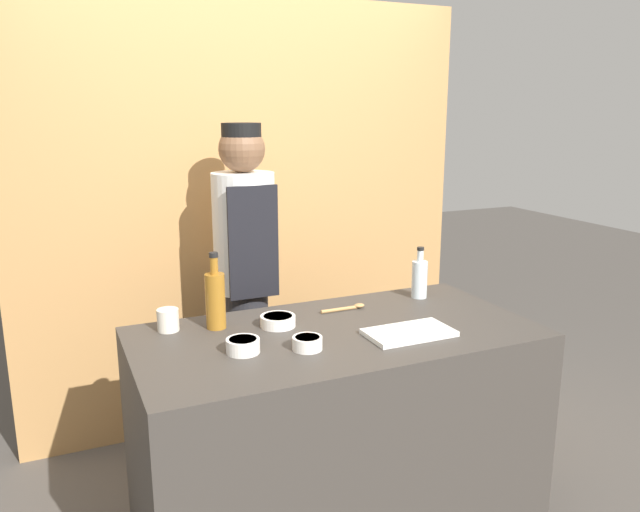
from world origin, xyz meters
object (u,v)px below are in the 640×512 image
object	(u,v)px
bottle_amber	(215,299)
chef_center	(246,277)
sauce_bowl_white	(243,345)
bottle_clear	(419,278)
wooden_spoon	(347,308)
sauce_bowl_orange	(307,342)
cup_cream	(168,320)
sauce_bowl_yellow	(278,320)
cutting_board	(409,333)

from	to	relation	value
bottle_amber	chef_center	distance (m)	0.62
sauce_bowl_white	bottle_amber	distance (m)	0.32
sauce_bowl_white	bottle_clear	xyz separation A→B (m)	(0.98, 0.33, 0.07)
bottle_amber	wooden_spoon	bearing A→B (deg)	-1.12
sauce_bowl_orange	wooden_spoon	world-z (taller)	sauce_bowl_orange
sauce_bowl_white	bottle_amber	world-z (taller)	bottle_amber
cup_cream	chef_center	xyz separation A→B (m)	(0.49, 0.50, 0.01)
sauce_bowl_yellow	bottle_amber	world-z (taller)	bottle_amber
sauce_bowl_white	wooden_spoon	world-z (taller)	sauce_bowl_white
cutting_board	bottle_clear	size ratio (longest dim) A/B	1.41
sauce_bowl_orange	chef_center	distance (m)	0.92
sauce_bowl_yellow	cutting_board	distance (m)	0.54
bottle_clear	bottle_amber	world-z (taller)	bottle_amber
cutting_board	wooden_spoon	world-z (taller)	wooden_spoon
cup_cream	bottle_amber	bearing A→B (deg)	-14.13
wooden_spoon	cup_cream	bearing A→B (deg)	175.72
sauce_bowl_orange	sauce_bowl_yellow	world-z (taller)	sauce_bowl_orange
bottle_amber	wooden_spoon	size ratio (longest dim) A/B	1.50
sauce_bowl_white	sauce_bowl_yellow	size ratio (longest dim) A/B	0.86
sauce_bowl_white	chef_center	world-z (taller)	chef_center
sauce_bowl_orange	wooden_spoon	distance (m)	0.50
sauce_bowl_yellow	bottle_amber	distance (m)	0.27
wooden_spoon	sauce_bowl_yellow	bearing A→B (deg)	-168.31
sauce_bowl_yellow	chef_center	world-z (taller)	chef_center
sauce_bowl_orange	cup_cream	xyz separation A→B (m)	(-0.44, 0.42, 0.02)
sauce_bowl_white	sauce_bowl_orange	size ratio (longest dim) A/B	1.11
cutting_board	sauce_bowl_yellow	bearing A→B (deg)	145.06
bottle_amber	wooden_spoon	world-z (taller)	bottle_amber
sauce_bowl_orange	sauce_bowl_yellow	distance (m)	0.29
sauce_bowl_orange	wooden_spoon	bearing A→B (deg)	45.94
sauce_bowl_orange	cup_cream	world-z (taller)	cup_cream
sauce_bowl_yellow	wooden_spoon	size ratio (longest dim) A/B	0.69
sauce_bowl_white	cup_cream	distance (m)	0.41
sauce_bowl_yellow	cutting_board	world-z (taller)	sauce_bowl_yellow
sauce_bowl_orange	chef_center	size ratio (longest dim) A/B	0.07
cutting_board	wooden_spoon	size ratio (longest dim) A/B	1.63
sauce_bowl_white	wooden_spoon	xyz separation A→B (m)	(0.58, 0.29, -0.02)
cutting_board	cup_cream	size ratio (longest dim) A/B	3.82
cup_cream	wooden_spoon	world-z (taller)	cup_cream
cutting_board	wooden_spoon	bearing A→B (deg)	102.25
sauce_bowl_yellow	bottle_clear	world-z (taller)	bottle_clear
sauce_bowl_orange	chef_center	bearing A→B (deg)	87.19
cutting_board	bottle_amber	bearing A→B (deg)	149.85
wooden_spoon	chef_center	bearing A→B (deg)	118.74
bottle_clear	chef_center	size ratio (longest dim) A/B	0.14
chef_center	wooden_spoon	bearing A→B (deg)	-61.26
sauce_bowl_orange	bottle_clear	size ratio (longest dim) A/B	0.46
sauce_bowl_white	chef_center	distance (m)	0.89
cutting_board	wooden_spoon	distance (m)	0.40
chef_center	bottle_clear	bearing A→B (deg)	-36.40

